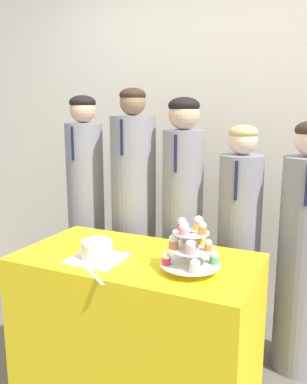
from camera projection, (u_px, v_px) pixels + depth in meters
wall_back at (211, 131)px, 3.05m from camera, size 9.00×0.06×2.70m
table at (137, 325)px, 2.15m from camera, size 1.22×0.66×0.77m
round_cake at (97, 249)px, 2.02m from camera, size 0.26×0.26×0.12m
cake_knife at (88, 269)px, 1.91m from camera, size 0.25×0.19×0.01m
cupcake_stand at (191, 247)px, 1.85m from camera, size 0.28×0.28×0.26m
student_0 at (86, 214)px, 2.89m from camera, size 0.26×0.26×1.60m
student_1 at (134, 220)px, 2.73m from camera, size 0.30×0.30×1.64m
student_2 at (182, 227)px, 2.59m from camera, size 0.26×0.26×1.58m
student_3 at (238, 249)px, 2.45m from camera, size 0.26×0.26×1.42m
student_4 at (303, 256)px, 2.30m from camera, size 0.29×0.29×1.45m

